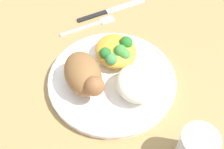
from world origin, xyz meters
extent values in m
plane|color=#9F804D|center=(0.00, 0.00, 0.00)|extent=(2.00, 2.00, 0.00)
cylinder|color=white|center=(0.00, 0.00, 0.01)|extent=(0.26, 0.26, 0.01)
torus|color=white|center=(0.00, 0.00, 0.01)|extent=(0.27, 0.27, 0.01)
ellipsoid|color=brown|center=(-0.01, -0.06, 0.05)|extent=(0.11, 0.07, 0.06)
sphere|color=brown|center=(0.04, -0.05, 0.06)|extent=(0.04, 0.04, 0.04)
ellipsoid|color=white|center=(0.05, 0.04, 0.04)|extent=(0.09, 0.08, 0.05)
ellipsoid|color=gold|center=(-0.05, 0.03, 0.04)|extent=(0.10, 0.09, 0.03)
sphere|color=#458F3B|center=(-0.03, 0.04, 0.05)|extent=(0.03, 0.03, 0.03)
sphere|color=#286D28|center=(-0.04, 0.00, 0.05)|extent=(0.03, 0.03, 0.03)
sphere|color=#418846|center=(-0.02, 0.01, 0.05)|extent=(0.03, 0.03, 0.03)
sphere|color=#3E8836|center=(-0.04, 0.03, 0.05)|extent=(0.03, 0.03, 0.03)
sphere|color=#256E23|center=(-0.05, 0.05, 0.05)|extent=(0.03, 0.03, 0.03)
cube|color=silver|center=(-0.18, -0.02, 0.00)|extent=(0.02, 0.11, 0.01)
cube|color=silver|center=(-0.19, 0.05, 0.00)|extent=(0.03, 0.04, 0.00)
cube|color=black|center=(-0.21, 0.02, 0.00)|extent=(0.02, 0.08, 0.01)
cube|color=#B2B2B7|center=(-0.23, 0.11, 0.00)|extent=(0.03, 0.11, 0.00)
cylinder|color=silver|center=(0.20, 0.08, 0.04)|extent=(0.06, 0.06, 0.08)
camera|label=1|loc=(0.35, -0.12, 0.51)|focal=48.04mm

